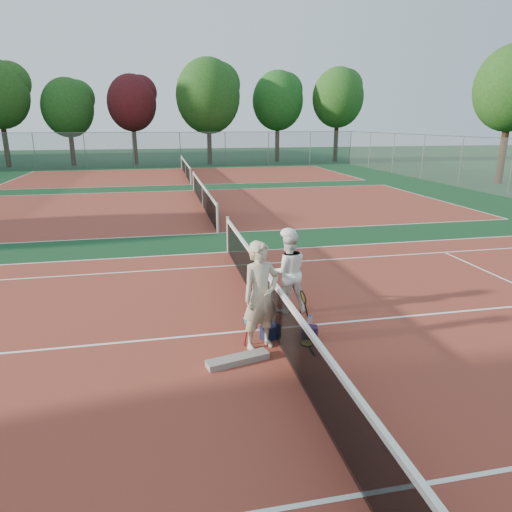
{
  "coord_description": "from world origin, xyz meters",
  "views": [
    {
      "loc": [
        -1.91,
        -7.7,
        3.77
      ],
      "look_at": [
        0.0,
        1.39,
        1.05
      ],
      "focal_mm": 32.0,
      "sensor_mm": 36.0,
      "label": 1
    }
  ],
  "objects_px": {
    "net_main": "(271,304)",
    "player_a": "(261,296)",
    "racket_black_held": "(303,305)",
    "racket_spare": "(307,343)",
    "racket_red": "(248,328)",
    "sports_bag_purple": "(309,332)",
    "water_bottle": "(310,324)",
    "sports_bag_navy": "(270,332)",
    "player_b": "(288,272)"
  },
  "relations": [
    {
      "from": "player_a",
      "to": "racket_red",
      "type": "bearing_deg",
      "value": 114.5
    },
    {
      "from": "racket_black_held",
      "to": "net_main",
      "type": "bearing_deg",
      "value": 19.78
    },
    {
      "from": "net_main",
      "to": "racket_spare",
      "type": "bearing_deg",
      "value": -56.39
    },
    {
      "from": "racket_spare",
      "to": "sports_bag_navy",
      "type": "xyz_separation_m",
      "value": [
        -0.58,
        0.34,
        0.11
      ]
    },
    {
      "from": "player_b",
      "to": "racket_spare",
      "type": "height_order",
      "value": "player_b"
    },
    {
      "from": "player_b",
      "to": "sports_bag_purple",
      "type": "bearing_deg",
      "value": 93.49
    },
    {
      "from": "net_main",
      "to": "sports_bag_purple",
      "type": "relative_size",
      "value": 38.8
    },
    {
      "from": "player_b",
      "to": "water_bottle",
      "type": "bearing_deg",
      "value": 99.53
    },
    {
      "from": "player_a",
      "to": "racket_black_held",
      "type": "bearing_deg",
      "value": 22.55
    },
    {
      "from": "player_b",
      "to": "racket_black_held",
      "type": "relative_size",
      "value": 2.89
    },
    {
      "from": "player_a",
      "to": "racket_red",
      "type": "xyz_separation_m",
      "value": [
        -0.18,
        0.18,
        -0.66
      ]
    },
    {
      "from": "water_bottle",
      "to": "racket_red",
      "type": "bearing_deg",
      "value": -168.82
    },
    {
      "from": "player_a",
      "to": "sports_bag_purple",
      "type": "distance_m",
      "value": 1.27
    },
    {
      "from": "net_main",
      "to": "sports_bag_purple",
      "type": "height_order",
      "value": "net_main"
    },
    {
      "from": "player_a",
      "to": "racket_spare",
      "type": "distance_m",
      "value": 1.25
    },
    {
      "from": "sports_bag_navy",
      "to": "water_bottle",
      "type": "xyz_separation_m",
      "value": [
        0.8,
        0.14,
        0.02
      ]
    },
    {
      "from": "water_bottle",
      "to": "racket_spare",
      "type": "bearing_deg",
      "value": -114.02
    },
    {
      "from": "player_a",
      "to": "player_b",
      "type": "xyz_separation_m",
      "value": [
        0.88,
        1.45,
        -0.1
      ]
    },
    {
      "from": "net_main",
      "to": "player_a",
      "type": "bearing_deg",
      "value": -117.81
    },
    {
      "from": "net_main",
      "to": "player_a",
      "type": "relative_size",
      "value": 5.76
    },
    {
      "from": "net_main",
      "to": "player_b",
      "type": "bearing_deg",
      "value": 56.07
    },
    {
      "from": "racket_spare",
      "to": "racket_black_held",
      "type": "bearing_deg",
      "value": -12.86
    },
    {
      "from": "player_b",
      "to": "sports_bag_purple",
      "type": "height_order",
      "value": "player_b"
    },
    {
      "from": "player_a",
      "to": "racket_spare",
      "type": "xyz_separation_m",
      "value": [
        0.83,
        -0.05,
        -0.93
      ]
    },
    {
      "from": "player_a",
      "to": "sports_bag_purple",
      "type": "relative_size",
      "value": 6.74
    },
    {
      "from": "net_main",
      "to": "sports_bag_navy",
      "type": "height_order",
      "value": "net_main"
    },
    {
      "from": "sports_bag_navy",
      "to": "sports_bag_purple",
      "type": "bearing_deg",
      "value": -10.33
    },
    {
      "from": "net_main",
      "to": "racket_red",
      "type": "relative_size",
      "value": 18.66
    },
    {
      "from": "player_a",
      "to": "racket_red",
      "type": "height_order",
      "value": "player_a"
    },
    {
      "from": "player_b",
      "to": "racket_spare",
      "type": "bearing_deg",
      "value": 88.66
    },
    {
      "from": "player_a",
      "to": "racket_black_held",
      "type": "relative_size",
      "value": 3.24
    },
    {
      "from": "racket_black_held",
      "to": "sports_bag_navy",
      "type": "relative_size",
      "value": 1.8
    },
    {
      "from": "racket_red",
      "to": "sports_bag_purple",
      "type": "distance_m",
      "value": 1.14
    },
    {
      "from": "sports_bag_purple",
      "to": "racket_spare",
      "type": "bearing_deg",
      "value": -119.29
    },
    {
      "from": "player_b",
      "to": "racket_spare",
      "type": "relative_size",
      "value": 2.84
    },
    {
      "from": "racket_red",
      "to": "sports_bag_navy",
      "type": "relative_size",
      "value": 1.8
    },
    {
      "from": "water_bottle",
      "to": "player_a",
      "type": "bearing_deg",
      "value": -157.75
    },
    {
      "from": "player_b",
      "to": "net_main",
      "type": "bearing_deg",
      "value": 56.81
    },
    {
      "from": "racket_spare",
      "to": "net_main",
      "type": "bearing_deg",
      "value": 34.51
    },
    {
      "from": "player_b",
      "to": "water_bottle",
      "type": "xyz_separation_m",
      "value": [
        0.16,
        -1.03,
        -0.7
      ]
    },
    {
      "from": "player_a",
      "to": "water_bottle",
      "type": "height_order",
      "value": "player_a"
    },
    {
      "from": "player_a",
      "to": "sports_bag_navy",
      "type": "height_order",
      "value": "player_a"
    },
    {
      "from": "net_main",
      "to": "racket_spare",
      "type": "distance_m",
      "value": 0.99
    },
    {
      "from": "net_main",
      "to": "player_a",
      "type": "xyz_separation_m",
      "value": [
        -0.35,
        -0.66,
        0.44
      ]
    },
    {
      "from": "player_b",
      "to": "sports_bag_purple",
      "type": "xyz_separation_m",
      "value": [
        0.06,
        -1.3,
        -0.74
      ]
    },
    {
      "from": "racket_red",
      "to": "racket_black_held",
      "type": "bearing_deg",
      "value": -9.28
    },
    {
      "from": "player_a",
      "to": "water_bottle",
      "type": "bearing_deg",
      "value": 1.89
    },
    {
      "from": "racket_spare",
      "to": "sports_bag_purple",
      "type": "distance_m",
      "value": 0.26
    },
    {
      "from": "racket_spare",
      "to": "racket_red",
      "type": "bearing_deg",
      "value": 77.67
    },
    {
      "from": "sports_bag_navy",
      "to": "sports_bag_purple",
      "type": "xyz_separation_m",
      "value": [
        0.7,
        -0.13,
        -0.01
      ]
    }
  ]
}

